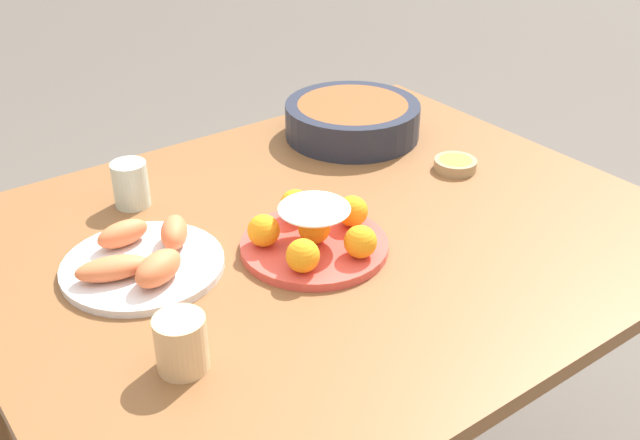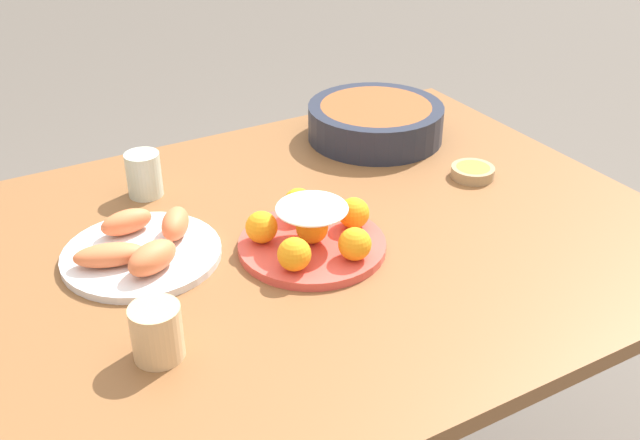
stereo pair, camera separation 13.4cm
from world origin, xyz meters
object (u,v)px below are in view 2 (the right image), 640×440
(dining_table, at_px, (327,272))
(cake_plate, at_px, (312,233))
(sauce_bowl, at_px, (473,172))
(seafood_platter, at_px, (142,248))
(cup_far, at_px, (144,174))
(serving_bowl, at_px, (375,121))
(cup_near, at_px, (157,332))

(dining_table, height_order, cake_plate, cake_plate)
(sauce_bowl, xyz_separation_m, seafood_platter, (-0.70, 0.04, 0.01))
(sauce_bowl, xyz_separation_m, cup_far, (-0.62, 0.26, 0.03))
(serving_bowl, bearing_deg, seafood_platter, -159.97)
(cup_far, bearing_deg, sauce_bowl, -22.98)
(serving_bowl, bearing_deg, cake_plate, -135.97)
(dining_table, distance_m, sauce_bowl, 0.39)
(serving_bowl, distance_m, sauce_bowl, 0.28)
(dining_table, height_order, serving_bowl, serving_bowl)
(cake_plate, bearing_deg, cup_near, -156.86)
(cup_near, bearing_deg, seafood_platter, 77.16)
(sauce_bowl, bearing_deg, cake_plate, -169.44)
(seafood_platter, bearing_deg, cup_far, 70.22)
(serving_bowl, bearing_deg, dining_table, -134.93)
(sauce_bowl, height_order, cup_far, cup_far)
(cake_plate, bearing_deg, cup_far, 119.07)
(dining_table, xyz_separation_m, cake_plate, (-0.06, -0.04, 0.13))
(dining_table, bearing_deg, cup_far, 129.75)
(dining_table, relative_size, cup_near, 14.71)
(cake_plate, distance_m, sauce_bowl, 0.44)
(cup_near, bearing_deg, sauce_bowl, 16.24)
(dining_table, xyz_separation_m, serving_bowl, (0.31, 0.31, 0.14))
(cake_plate, height_order, cup_far, cake_plate)
(seafood_platter, bearing_deg, cake_plate, -23.74)
(serving_bowl, bearing_deg, cup_near, -144.65)
(cup_near, xyz_separation_m, cup_far, (0.14, 0.49, 0.00))
(serving_bowl, height_order, cup_near, cup_near)
(cake_plate, bearing_deg, sauce_bowl, 10.56)
(serving_bowl, distance_m, seafood_platter, 0.68)
(cup_near, relative_size, cup_far, 0.94)
(cup_near, bearing_deg, cup_far, 73.89)
(serving_bowl, distance_m, cup_near, 0.85)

